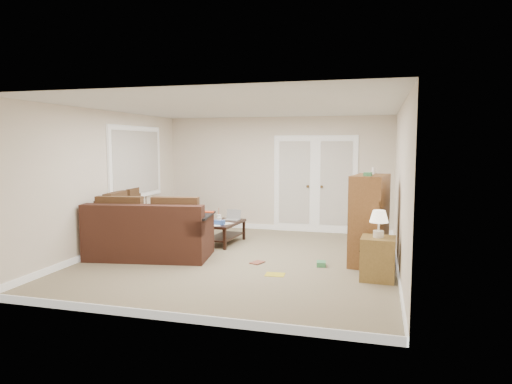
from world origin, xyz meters
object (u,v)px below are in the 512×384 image
(sectional_sofa, at_px, (148,228))
(side_cabinet, at_px, (378,255))
(coffee_table, at_px, (225,232))
(tv_armoire, at_px, (369,219))

(sectional_sofa, distance_m, side_cabinet, 4.24)
(sectional_sofa, height_order, coffee_table, sectional_sofa)
(side_cabinet, bearing_deg, tv_armoire, 102.53)
(sectional_sofa, xyz_separation_m, coffee_table, (1.27, 0.67, -0.14))
(coffee_table, bearing_deg, sectional_sofa, -147.37)
(sectional_sofa, bearing_deg, coffee_table, 18.91)
(sectional_sofa, xyz_separation_m, side_cabinet, (4.12, -0.99, -0.01))
(side_cabinet, bearing_deg, sectional_sofa, 169.09)
(sectional_sofa, relative_size, side_cabinet, 3.20)
(sectional_sofa, distance_m, coffee_table, 1.44)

